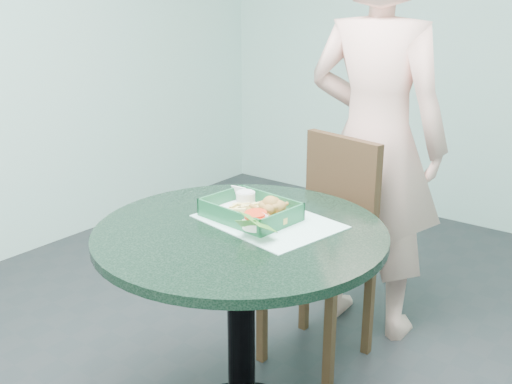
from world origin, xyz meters
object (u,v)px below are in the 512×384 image
Objects in this scene: diner_person at (377,112)px; crab_sandwich at (272,214)px; dining_chair at (329,235)px; sauce_ramekin at (243,202)px; cafe_table at (241,283)px; food_basket at (250,219)px.

diner_person is 0.87m from crab_sandwich.
diner_person is (0.03, 0.32, 0.47)m from dining_chair.
sauce_ramekin is (-0.15, 0.03, 0.00)m from crab_sandwich.
sauce_ramekin reaches higher than cafe_table.
food_basket is (-0.03, 0.09, 0.19)m from cafe_table.
sauce_ramekin reaches higher than food_basket.
cafe_table is 1.03m from diner_person.
sauce_ramekin is at bearing 125.20° from cafe_table.
cafe_table is 1.00× the size of dining_chair.
cafe_table is 7.33× the size of crab_sandwich.
crab_sandwich reaches higher than sauce_ramekin.
dining_chair is at bearing 82.63° from diner_person.
food_basket is at bearing -33.87° from sauce_ramekin.
cafe_table is 0.28m from sauce_ramekin.
cafe_table is at bearing -118.14° from crab_sandwich.
cafe_table is at bearing 88.30° from diner_person.
food_basket is 0.08m from sauce_ramekin.
food_basket is at bearing 108.15° from cafe_table.
diner_person is at bearing 88.75° from food_basket.
diner_person is 15.77× the size of crab_sandwich.
sauce_ramekin is at bearing 146.13° from food_basket.
dining_chair is 0.46× the size of diner_person.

